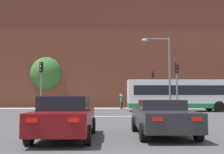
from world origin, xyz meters
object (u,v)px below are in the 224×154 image
object	(u,v)px
bus_crossing_lead	(181,95)
traffic_light_far_right	(153,84)
traffic_light_near_right	(177,80)
traffic_light_near_left	(41,79)
car_saloon_left	(65,117)
pedestrian_walking_east	(122,101)
car_roadster_right	(162,117)
street_lamp_junction	(164,66)
pedestrian_waiting	(121,100)

from	to	relation	value
bus_crossing_lead	traffic_light_far_right	world-z (taller)	traffic_light_far_right
traffic_light_near_right	traffic_light_near_left	world-z (taller)	traffic_light_near_left
traffic_light_far_right	car_saloon_left	bearing A→B (deg)	-107.34
bus_crossing_lead	traffic_light_near_right	xyz separation A→B (m)	(-1.96, -6.20, 1.09)
traffic_light_far_right	traffic_light_near_right	size ratio (longest dim) A/B	1.08
bus_crossing_lead	pedestrian_walking_east	world-z (taller)	bus_crossing_lead
car_saloon_left	car_roadster_right	size ratio (longest dim) A/B	1.01
traffic_light_far_right	pedestrian_walking_east	xyz separation A→B (m)	(-3.67, -0.01, -1.98)
car_roadster_right	bus_crossing_lead	size ratio (longest dim) A/B	0.43
traffic_light_near_left	pedestrian_walking_east	world-z (taller)	traffic_light_near_left
street_lamp_junction	traffic_light_near_left	bearing A→B (deg)	-164.57
traffic_light_near_right	traffic_light_far_right	bearing A→B (deg)	89.21
bus_crossing_lead	pedestrian_waiting	distance (m)	7.99
car_saloon_left	pedestrian_waiting	size ratio (longest dim) A/B	2.56
car_saloon_left	car_roadster_right	world-z (taller)	car_saloon_left
car_roadster_right	traffic_light_near_right	world-z (taller)	traffic_light_near_right
car_roadster_right	pedestrian_walking_east	size ratio (longest dim) A/B	2.73
traffic_light_far_right	street_lamp_junction	size ratio (longest dim) A/B	0.65
traffic_light_near_left	pedestrian_walking_east	bearing A→B (deg)	58.29
car_roadster_right	bus_crossing_lead	world-z (taller)	bus_crossing_lead
bus_crossing_lead	traffic_light_near_left	distance (m)	13.56
car_saloon_left	traffic_light_far_right	size ratio (longest dim) A/B	1.02
traffic_light_near_right	traffic_light_near_left	xyz separation A→B (m)	(-10.31, 0.55, 0.05)
street_lamp_junction	pedestrian_waiting	bearing A→B (deg)	111.51
car_roadster_right	street_lamp_junction	size ratio (longest dim) A/B	0.66
car_roadster_right	traffic_light_far_right	bearing A→B (deg)	81.00
traffic_light_near_left	street_lamp_junction	bearing A→B (deg)	15.43
bus_crossing_lead	traffic_light_near_left	size ratio (longest dim) A/B	2.51
car_saloon_left	bus_crossing_lead	world-z (taller)	bus_crossing_lead
bus_crossing_lead	car_roadster_right	bearing A→B (deg)	-17.47
car_roadster_right	pedestrian_walking_east	xyz separation A→B (m)	(-0.34, 21.68, 0.24)
traffic_light_near_right	pedestrian_waiting	bearing A→B (deg)	106.99
car_saloon_left	traffic_light_near_left	distance (m)	12.03
bus_crossing_lead	traffic_light_far_right	distance (m)	5.80
traffic_light_far_right	pedestrian_waiting	bearing A→B (deg)	175.24
car_roadster_right	bus_crossing_lead	bearing A→B (deg)	72.28
street_lamp_junction	pedestrian_walking_east	size ratio (longest dim) A/B	4.11
pedestrian_walking_east	car_roadster_right	bearing A→B (deg)	-19.90
traffic_light_far_right	traffic_light_near_right	distance (m)	11.57
traffic_light_near_right	pedestrian_waiting	distance (m)	12.54
car_saloon_left	bus_crossing_lead	bearing A→B (deg)	63.24
traffic_light_near_left	pedestrian_waiting	size ratio (longest dim) A/B	2.37
car_saloon_left	street_lamp_junction	distance (m)	15.93
bus_crossing_lead	traffic_light_near_left	bearing A→B (deg)	-65.28
car_roadster_right	pedestrian_waiting	xyz separation A→B (m)	(-0.45, 22.00, 0.32)
car_saloon_left	traffic_light_far_right	distance (m)	23.52
car_roadster_right	bus_crossing_lead	distance (m)	17.14
traffic_light_far_right	traffic_light_near_left	distance (m)	15.19
car_saloon_left	pedestrian_walking_east	distance (m)	22.59
traffic_light_near_right	traffic_light_near_left	distance (m)	10.33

